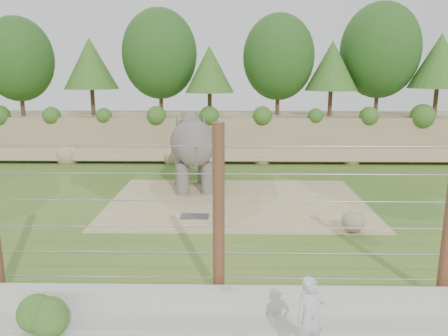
{
  "coord_description": "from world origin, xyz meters",
  "views": [
    {
      "loc": [
        0.28,
        -13.53,
        5.01
      ],
      "look_at": [
        0.0,
        2.0,
        1.6
      ],
      "focal_mm": 35.0,
      "sensor_mm": 36.0,
      "label": 1
    }
  ],
  "objects_px": {
    "elephant": "(193,153)",
    "barrier_fence": "(219,214)",
    "stone_ball": "(353,221)",
    "zookeeper": "(310,318)"
  },
  "relations": [
    {
      "from": "elephant",
      "to": "barrier_fence",
      "type": "height_order",
      "value": "barrier_fence"
    },
    {
      "from": "stone_ball",
      "to": "zookeeper",
      "type": "relative_size",
      "value": 0.49
    },
    {
      "from": "stone_ball",
      "to": "barrier_fence",
      "type": "distance_m",
      "value": 6.12
    },
    {
      "from": "stone_ball",
      "to": "barrier_fence",
      "type": "xyz_separation_m",
      "value": [
        -4.15,
        -4.2,
        1.61
      ]
    },
    {
      "from": "elephant",
      "to": "zookeeper",
      "type": "distance_m",
      "value": 11.93
    },
    {
      "from": "elephant",
      "to": "stone_ball",
      "type": "bearing_deg",
      "value": -52.68
    },
    {
      "from": "elephant",
      "to": "stone_ball",
      "type": "height_order",
      "value": "elephant"
    },
    {
      "from": "stone_ball",
      "to": "elephant",
      "type": "bearing_deg",
      "value": 136.45
    },
    {
      "from": "stone_ball",
      "to": "zookeeper",
      "type": "distance_m",
      "value": 6.73
    },
    {
      "from": "stone_ball",
      "to": "barrier_fence",
      "type": "height_order",
      "value": "barrier_fence"
    }
  ]
}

